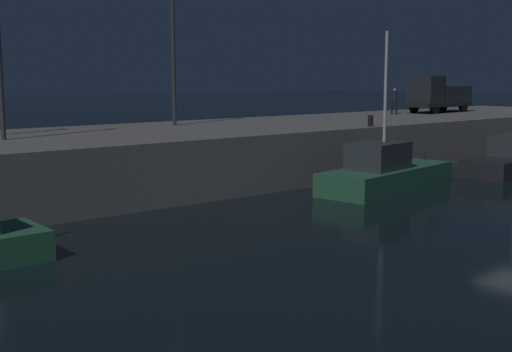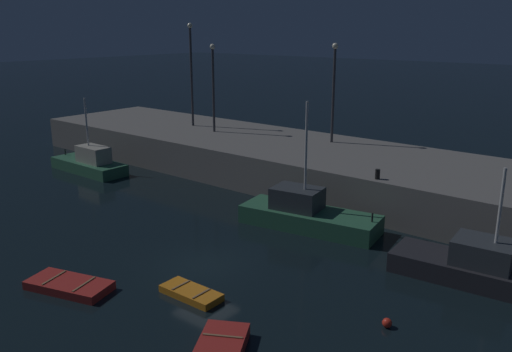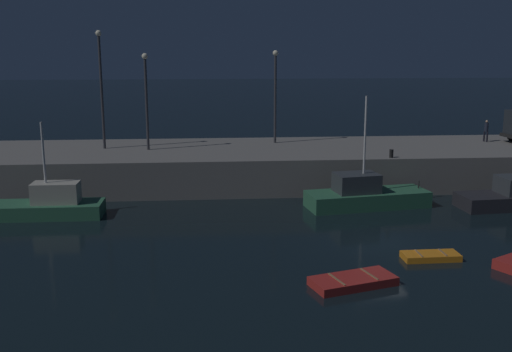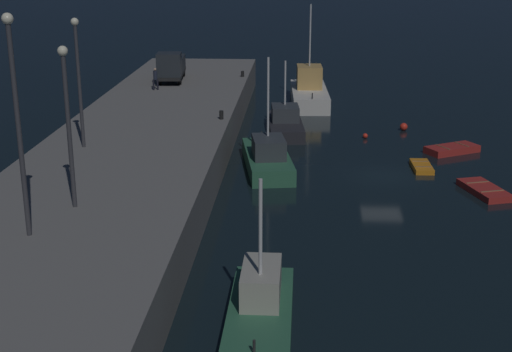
{
  "view_description": "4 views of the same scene",
  "coord_description": "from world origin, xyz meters",
  "px_view_note": "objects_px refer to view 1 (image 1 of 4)",
  "views": [
    {
      "loc": [
        -22.94,
        -12.45,
        5.18
      ],
      "look_at": [
        -5.2,
        9.01,
        1.02
      ],
      "focal_mm": 47.02,
      "sensor_mm": 36.0,
      "label": 1
    },
    {
      "loc": [
        16.64,
        -16.61,
        10.97
      ],
      "look_at": [
        -4.26,
        9.17,
        1.68
      ],
      "focal_mm": 37.32,
      "sensor_mm": 36.0,
      "label": 2
    },
    {
      "loc": [
        -8.99,
        -29.52,
        10.24
      ],
      "look_at": [
        -5.95,
        8.66,
        1.86
      ],
      "focal_mm": 41.91,
      "sensor_mm": 36.0,
      "label": 3
    },
    {
      "loc": [
        -43.27,
        5.13,
        13.74
      ],
      "look_at": [
        -4.35,
        7.63,
        1.26
      ],
      "focal_mm": 51.1,
      "sensor_mm": 36.0,
      "label": 4
    }
  ],
  "objects_px": {
    "lamp_post_central": "(173,42)",
    "utility_truck": "(438,95)",
    "fishing_trawler_red": "(385,173)",
    "bollard_west": "(370,121)",
    "dockworker": "(394,100)"
  },
  "relations": [
    {
      "from": "fishing_trawler_red",
      "to": "utility_truck",
      "type": "distance_m",
      "value": 19.04
    },
    {
      "from": "fishing_trawler_red",
      "to": "bollard_west",
      "type": "xyz_separation_m",
      "value": [
        2.64,
        3.21,
        2.11
      ]
    },
    {
      "from": "lamp_post_central",
      "to": "bollard_west",
      "type": "xyz_separation_m",
      "value": [
        7.36,
        -7.13,
        -4.01
      ]
    },
    {
      "from": "lamp_post_central",
      "to": "bollard_west",
      "type": "height_order",
      "value": "lamp_post_central"
    },
    {
      "from": "lamp_post_central",
      "to": "bollard_west",
      "type": "relative_size",
      "value": 12.69
    },
    {
      "from": "utility_truck",
      "to": "bollard_west",
      "type": "bearing_deg",
      "value": -157.41
    },
    {
      "from": "fishing_trawler_red",
      "to": "dockworker",
      "type": "distance_m",
      "value": 15.88
    },
    {
      "from": "utility_truck",
      "to": "bollard_west",
      "type": "height_order",
      "value": "utility_truck"
    },
    {
      "from": "lamp_post_central",
      "to": "dockworker",
      "type": "bearing_deg",
      "value": -2.69
    },
    {
      "from": "fishing_trawler_red",
      "to": "utility_truck",
      "type": "height_order",
      "value": "fishing_trawler_red"
    },
    {
      "from": "lamp_post_central",
      "to": "dockworker",
      "type": "xyz_separation_m",
      "value": [
        17.1,
        -0.8,
        -3.3
      ]
    },
    {
      "from": "lamp_post_central",
      "to": "dockworker",
      "type": "height_order",
      "value": "lamp_post_central"
    },
    {
      "from": "bollard_west",
      "to": "dockworker",
      "type": "bearing_deg",
      "value": 32.99
    },
    {
      "from": "lamp_post_central",
      "to": "utility_truck",
      "type": "height_order",
      "value": "lamp_post_central"
    },
    {
      "from": "fishing_trawler_red",
      "to": "lamp_post_central",
      "type": "distance_m",
      "value": 12.91
    }
  ]
}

